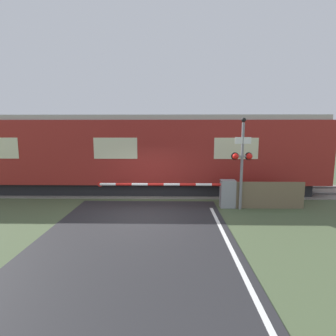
{
  "coord_description": "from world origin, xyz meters",
  "views": [
    {
      "loc": [
        1.07,
        -9.35,
        3.18
      ],
      "look_at": [
        0.87,
        1.82,
        1.55
      ],
      "focal_mm": 28.0,
      "sensor_mm": 36.0,
      "label": 1
    }
  ],
  "objects": [
    {
      "name": "crossing_barrier",
      "position": [
        2.87,
        1.22,
        0.64
      ],
      "size": [
        5.68,
        0.44,
        1.14
      ],
      "color": "gray",
      "rests_on": "ground_plane"
    },
    {
      "name": "signal_post",
      "position": [
        3.8,
        0.94,
        2.07
      ],
      "size": [
        0.84,
        0.26,
        3.65
      ],
      "color": "gray",
      "rests_on": "ground_plane"
    },
    {
      "name": "train",
      "position": [
        -1.56,
        4.02,
        1.98
      ],
      "size": [
        20.05,
        2.82,
        3.86
      ],
      "color": "black",
      "rests_on": "ground_plane"
    },
    {
      "name": "track_bed",
      "position": [
        0.0,
        4.02,
        0.02
      ],
      "size": [
        36.0,
        3.2,
        0.13
      ],
      "color": "slate",
      "rests_on": "ground_plane"
    },
    {
      "name": "ground_plane",
      "position": [
        0.0,
        0.0,
        0.0
      ],
      "size": [
        80.0,
        80.0,
        0.0
      ],
      "primitive_type": "plane",
      "color": "#475638"
    },
    {
      "name": "roadside_fence",
      "position": [
        4.89,
        1.06,
        0.55
      ],
      "size": [
        2.99,
        0.06,
        1.1
      ],
      "color": "#726047",
      "rests_on": "ground_plane"
    }
  ]
}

